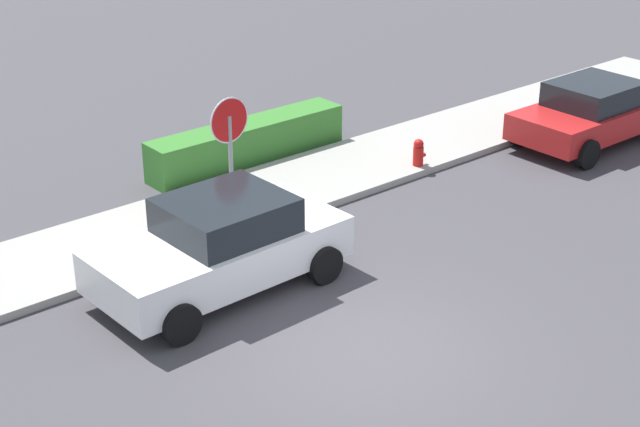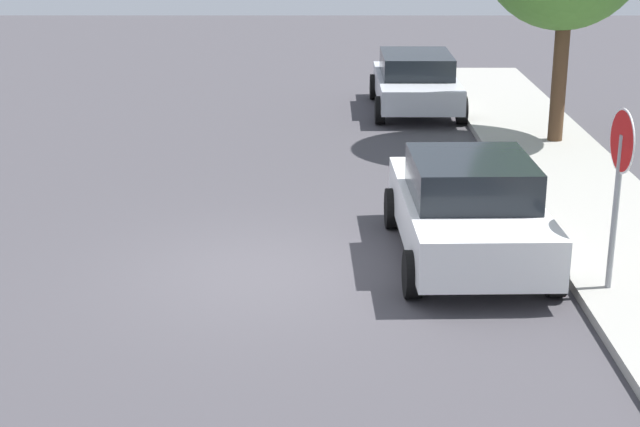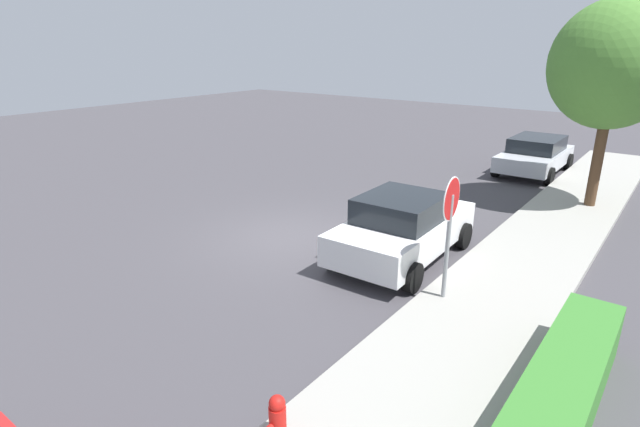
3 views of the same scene
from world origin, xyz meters
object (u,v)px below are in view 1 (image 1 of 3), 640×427
Objects in this scene: stop_sign at (230,140)px; parked_car_white at (221,245)px; parked_car_red at (592,112)px; fire_hydrant at (418,155)px.

parked_car_white is at bearing -129.92° from stop_sign.
stop_sign is 8.95m from parked_car_red.
stop_sign is 4.82m from fire_hydrant.
parked_car_white is 10.18m from parked_car_red.
stop_sign is 0.61× the size of parked_car_white.
stop_sign is 2.39m from parked_car_white.
parked_car_red is at bearing -16.92° from fire_hydrant.
parked_car_white is at bearing -178.59° from parked_car_red.
parked_car_red is at bearing -9.18° from stop_sign.
parked_car_red is at bearing 1.41° from parked_car_white.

